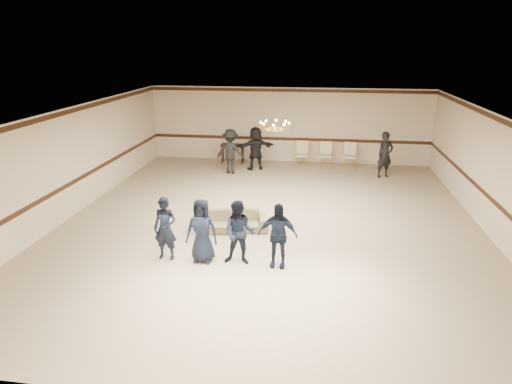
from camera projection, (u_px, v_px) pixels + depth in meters
The scene contains 16 objects.
room at pixel (271, 169), 12.48m from camera, with size 12.01×14.01×3.21m.
chair_rail at pixel (288, 139), 19.22m from camera, with size 12.00×0.02×0.14m, color #361D10.
crown_molding at pixel (289, 90), 18.55m from camera, with size 12.00×0.02×0.14m, color #361D10.
chandelier at pixel (275, 118), 13.00m from camera, with size 0.94×0.94×0.89m, color #B8863B, non-canonical shape.
boy_a at pixel (165, 229), 10.55m from camera, with size 0.57×0.37×1.57m, color black.
boy_b at pixel (202, 231), 10.43m from camera, with size 0.77×0.50×1.57m, color black.
boy_c at pixel (239, 233), 10.31m from camera, with size 0.76×0.59×1.57m, color black.
boy_d at pixel (278, 235), 10.19m from camera, with size 0.92×0.38×1.57m, color black.
settee at pixel (233, 220), 12.34m from camera, with size 1.95×0.76×0.57m, color #817A56.
adult_left at pixel (231, 152), 17.49m from camera, with size 1.15×0.66×1.78m, color black.
adult_mid at pixel (256, 148), 18.02m from camera, with size 1.65×0.53×1.78m, color black.
adult_right at pixel (385, 155), 16.97m from camera, with size 0.65×0.43×1.78m, color black.
banquet_chair_left at pixel (302, 155), 18.53m from camera, with size 0.51×0.51×1.05m, color beige, non-canonical shape.
banquet_chair_mid at pixel (326, 155), 18.40m from camera, with size 0.51×0.51×1.05m, color beige, non-canonical shape.
banquet_chair_right at pixel (350, 156), 18.26m from camera, with size 0.51×0.51×1.05m, color beige, non-canonical shape.
console_table at pixel (233, 153), 19.15m from camera, with size 0.99×0.42×0.83m, color black.
Camera 1 is at (1.28, -11.96, 5.03)m, focal length 30.96 mm.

